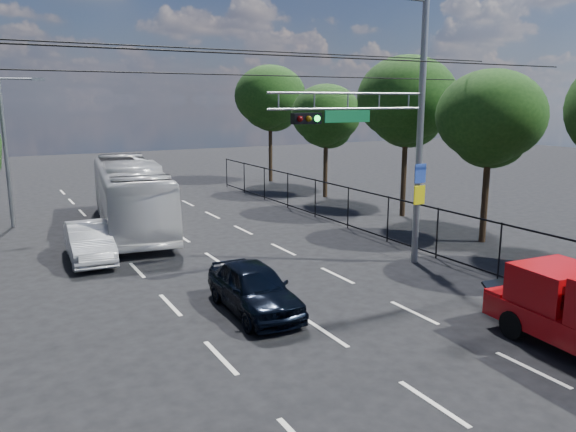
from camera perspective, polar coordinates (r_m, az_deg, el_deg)
ground at (r=12.35m, az=14.49°, el=-17.94°), size 120.00×120.00×0.00m
lane_markings at (r=23.73m, az=-9.21°, el=-3.16°), size 6.12×38.00×0.01m
signal_mast at (r=20.27m, az=10.74°, el=9.27°), size 6.43×0.39×9.50m
streetlight_left at (r=29.77m, az=-26.48°, el=6.46°), size 2.09×0.22×7.08m
utility_wires at (r=18.20m, az=-4.28°, el=15.46°), size 22.00×5.04×0.74m
fence_right at (r=25.47m, az=8.46°, el=0.26°), size 0.06×34.03×2.00m
tree_right_b at (r=25.15m, az=19.84°, el=8.80°), size 4.50×4.50×7.31m
tree_right_c at (r=29.85m, az=11.97°, el=10.88°), size 5.10×5.10×8.29m
tree_right_d at (r=35.26m, az=3.89°, el=9.76°), size 4.32×4.32×7.02m
tree_right_e at (r=42.30m, az=-1.82°, el=11.57°), size 5.28×5.28×8.58m
navy_hatchback at (r=16.33m, az=-3.47°, el=-7.30°), size 1.87×4.29×1.44m
white_bus at (r=27.54m, az=-15.70°, el=2.04°), size 4.27×11.89×3.24m
white_van at (r=22.74m, az=-19.54°, el=-2.49°), size 1.75×4.44×1.44m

